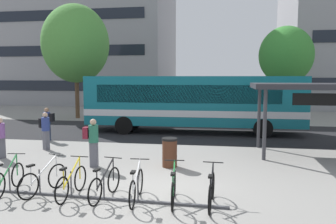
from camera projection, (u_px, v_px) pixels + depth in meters
name	position (u px, v px, depth m)	size (l,w,h in m)	color
ground	(155.00, 194.00, 9.04)	(200.00, 200.00, 0.00)	gray
bus_lane_asphalt	(191.00, 132.00, 19.02)	(80.00, 7.20, 0.01)	#232326
city_bus	(194.00, 101.00, 18.80)	(12.07, 2.77, 3.20)	#0F6070
bike_rack	(104.00, 196.00, 8.59)	(6.41, 0.30, 0.70)	#47474C
parked_bicycle_green_0	(8.00, 179.00, 9.07)	(0.52, 1.72, 0.99)	black
parked_bicycle_white_1	(43.00, 180.00, 9.00)	(0.65, 1.67, 0.99)	black
parked_bicycle_yellow_2	(72.00, 183.00, 8.74)	(0.52, 1.72, 0.99)	black
parked_bicycle_black_3	(105.00, 184.00, 8.62)	(0.52, 1.71, 0.99)	black
parked_bicycle_white_4	(136.00, 187.00, 8.45)	(0.52, 1.72, 0.99)	black
parked_bicycle_green_5	(174.00, 189.00, 8.31)	(0.52, 1.72, 0.99)	black
parked_bicycle_black_6	(211.00, 191.00, 8.12)	(0.52, 1.72, 0.99)	black
transit_shelter	(331.00, 88.00, 13.07)	(6.06, 3.14, 2.90)	#38383D
commuter_black_pack_0	(48.00, 122.00, 16.45)	(0.53, 0.35, 1.65)	#2D3851
commuter_black_pack_1	(45.00, 128.00, 14.42)	(0.61, 0.54, 1.64)	#565660
commuter_navy_pack_2	(0.00, 135.00, 12.85)	(0.50, 0.60, 1.59)	#565660
commuter_maroon_pack_3	(93.00, 139.00, 11.63)	(0.54, 0.36, 1.71)	#565660
trash_bin	(170.00, 152.00, 11.69)	(0.55, 0.55, 1.03)	#4C2819
street_tree_0	(76.00, 44.00, 25.03)	(5.02, 5.02, 8.58)	brown
street_tree_1	(286.00, 55.00, 25.02)	(4.02, 4.02, 6.95)	brown
building_left_wing	(81.00, 28.00, 41.42)	(22.13, 13.24, 18.48)	gray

